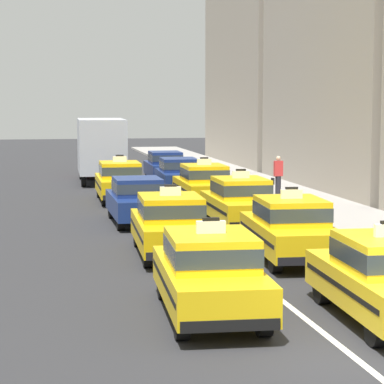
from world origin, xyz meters
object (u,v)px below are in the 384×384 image
taxi_right_third (240,201)px  pedestrian_mid_block (278,176)px  taxi_left_nearest (210,272)px  taxi_left_fourth (120,181)px  sedan_right_sixth (165,166)px  box_truck_left_fifth (101,148)px  taxi_right_second (290,228)px  sedan_left_third (137,199)px  taxi_left_second (170,224)px  taxi_right_fourth (204,184)px  sedan_right_fifth (178,174)px

taxi_right_third → pedestrian_mid_block: 8.01m
taxi_left_nearest → taxi_left_fourth: bearing=89.2°
taxi_right_third → sedan_right_sixth: (0.08, 15.89, -0.03)m
box_truck_left_fifth → taxi_right_third: 16.98m
taxi_left_fourth → taxi_right_second: same height
taxi_left_fourth → pedestrian_mid_block: taxi_left_fourth is taller
sedan_left_third → taxi_right_second: taxi_right_second is taller
taxi_left_second → sedan_right_sixth: 20.67m
sedan_left_third → taxi_right_fourth: size_ratio=0.94×
sedan_right_fifth → taxi_right_fourth: bearing=-88.8°
taxi_left_nearest → taxi_right_fourth: bearing=78.5°
taxi_left_fourth → sedan_right_fifth: size_ratio=1.05×
taxi_left_fourth → sedan_right_fifth: (3.02, 2.95, -0.03)m
taxi_right_fourth → sedan_right_sixth: (0.08, 10.06, -0.03)m
taxi_left_second → sedan_left_third: bearing=91.0°
sedan_left_third → pedestrian_mid_block: bearing=39.9°
sedan_right_fifth → taxi_left_fourth: bearing=-135.7°
sedan_left_third → taxi_left_fourth: (0.09, 6.38, 0.03)m
taxi_right_second → sedan_left_third: bearing=112.7°
taxi_left_fourth → taxi_right_third: 8.56m
taxi_left_nearest → taxi_right_second: size_ratio=1.00×
taxi_right_second → pedestrian_mid_block: bearing=74.4°
taxi_left_nearest → taxi_right_second: 6.10m
box_truck_left_fifth → sedan_right_fifth: 6.57m
sedan_left_third → taxi_right_second: (3.09, -7.37, 0.03)m
taxi_left_second → sedan_right_sixth: taxi_left_second is taller
taxi_left_second → box_truck_left_fifth: (-0.08, 21.18, 0.90)m
taxi_right_fourth → box_truck_left_fifth: bearing=106.4°
taxi_left_fourth → box_truck_left_fifth: size_ratio=0.65×
sedan_right_sixth → pedestrian_mid_block: pedestrian_mid_block is taller
taxi_left_second → taxi_right_third: 5.49m
taxi_left_second → taxi_right_second: 3.23m
taxi_right_third → sedan_right_fifth: size_ratio=1.05×
sedan_right_sixth → pedestrian_mid_block: 9.34m
taxi_right_third → pedestrian_mid_block: taxi_right_third is taller
sedan_left_third → sedan_right_sixth: (3.29, 14.31, 0.00)m
sedan_right_fifth → pedestrian_mid_block: size_ratio=2.54×
box_truck_left_fifth → taxi_right_fourth: bearing=-73.6°
sedan_left_third → sedan_right_sixth: same height
taxi_left_second → taxi_right_third: size_ratio=1.01×
pedestrian_mid_block → taxi_left_fourth: bearing=173.4°
sedan_left_third → sedan_right_sixth: 14.68m
box_truck_left_fifth → taxi_right_third: size_ratio=1.54×
box_truck_left_fifth → sedan_right_fifth: size_ratio=1.61×
taxi_right_fourth → taxi_left_second: bearing=-106.7°
sedan_right_sixth → taxi_left_fourth: bearing=-112.0°
taxi_right_fourth → sedan_right_fifth: (-0.11, 5.09, -0.03)m
taxi_left_second → taxi_left_fourth: 12.50m
taxi_left_second → box_truck_left_fifth: 21.20m
taxi_right_second → taxi_right_third: bearing=88.7°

